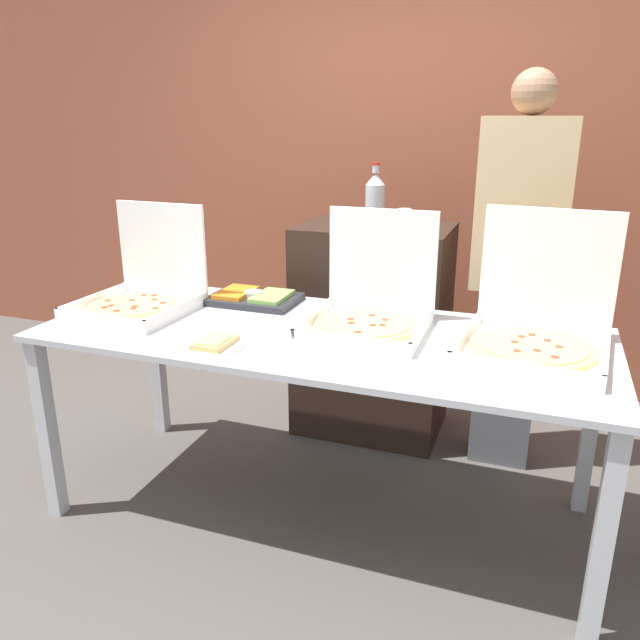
% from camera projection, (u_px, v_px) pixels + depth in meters
% --- Properties ---
extents(ground_plane, '(16.00, 16.00, 0.00)m').
position_uv_depth(ground_plane, '(320.00, 510.00, 2.73)').
color(ground_plane, '#514C47').
extents(brick_wall_behind, '(10.00, 0.06, 2.80)m').
position_uv_depth(brick_wall_behind, '(415.00, 157.00, 3.81)').
color(brick_wall_behind, '#9E5138').
rests_on(brick_wall_behind, ground_plane).
extents(buffet_table, '(2.23, 0.90, 0.83)m').
position_uv_depth(buffet_table, '(320.00, 353.00, 2.50)').
color(buffet_table, silver).
rests_on(buffet_table, ground_plane).
extents(pizza_box_far_right, '(0.46, 0.48, 0.46)m').
position_uv_depth(pizza_box_far_right, '(370.00, 309.00, 2.49)').
color(pizza_box_far_right, white).
rests_on(pizza_box_far_right, buffet_table).
extents(pizza_box_near_left, '(0.54, 0.56, 0.49)m').
position_uv_depth(pizza_box_near_left, '(537.00, 328.00, 2.26)').
color(pizza_box_near_left, white).
rests_on(pizza_box_near_left, buffet_table).
extents(pizza_box_near_right, '(0.46, 0.48, 0.45)m').
position_uv_depth(pizza_box_near_right, '(141.00, 292.00, 2.73)').
color(pizza_box_near_right, white).
rests_on(pizza_box_near_right, buffet_table).
extents(paper_plate_front_left, '(0.22, 0.22, 0.03)m').
position_uv_depth(paper_plate_front_left, '(215.00, 343.00, 2.31)').
color(paper_plate_front_left, white).
rests_on(paper_plate_front_left, buffet_table).
extents(veggie_tray, '(0.40, 0.27, 0.05)m').
position_uv_depth(veggie_tray, '(254.00, 298.00, 2.85)').
color(veggie_tray, '#28282D').
rests_on(veggie_tray, buffet_table).
extents(sideboard_podium, '(0.76, 0.52, 1.11)m').
position_uv_depth(sideboard_podium, '(372.00, 330.00, 3.31)').
color(sideboard_podium, black).
rests_on(sideboard_podium, ground_plane).
extents(soda_bottle, '(0.09, 0.09, 0.32)m').
position_uv_depth(soda_bottle, '(375.00, 200.00, 3.01)').
color(soda_bottle, '#B7BCC1').
rests_on(soda_bottle, sideboard_podium).
extents(soda_can_silver, '(0.07, 0.07, 0.12)m').
position_uv_depth(soda_can_silver, '(404.00, 222.00, 2.86)').
color(soda_can_silver, silver).
rests_on(soda_can_silver, sideboard_podium).
extents(person_guest_cap, '(0.40, 0.22, 1.83)m').
position_uv_depth(person_guest_cap, '(516.00, 271.00, 2.86)').
color(person_guest_cap, slate).
rests_on(person_guest_cap, ground_plane).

